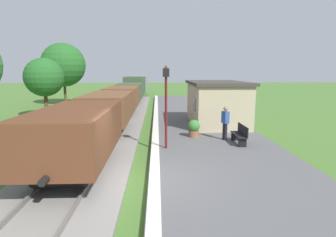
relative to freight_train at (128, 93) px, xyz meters
name	(u,v)px	position (x,y,z in m)	size (l,w,h in m)	color
ground_plane	(142,185)	(2.40, -18.82, -1.51)	(160.00, 160.00, 0.00)	#47702D
platform_slab	(239,180)	(5.60, -18.82, -1.38)	(6.00, 60.00, 0.25)	#565659
platform_edge_stripe	(155,178)	(2.80, -18.82, -1.25)	(0.36, 60.00, 0.01)	silver
track_ballast	(68,185)	(0.00, -18.82, -1.45)	(3.80, 60.00, 0.12)	gray
rail_near	(90,181)	(0.72, -18.82, -1.32)	(0.07, 60.00, 0.14)	slate
rail_far	(45,181)	(-0.72, -18.82, -1.32)	(0.07, 60.00, 0.14)	slate
freight_train	(128,93)	(0.00, 0.00, 0.00)	(2.50, 39.20, 2.72)	brown
station_hut	(216,103)	(6.80, -9.67, 0.15)	(3.50, 5.80, 2.78)	tan
bench_near_hut	(240,134)	(6.87, -14.75, -0.78)	(0.42, 1.50, 0.91)	black
person_waiting	(225,122)	(6.32, -13.98, -0.32)	(0.35, 0.44, 1.71)	black
potted_planter	(194,128)	(4.83, -13.30, -0.78)	(0.64, 0.64, 0.92)	brown
lamp_post_near	(166,92)	(3.29, -15.36, 1.30)	(0.28, 0.28, 3.70)	#591414
tree_trackside_far	(44,77)	(-5.90, -5.53, 1.70)	(3.00, 3.00, 4.72)	#4C3823
tree_field_left	(63,65)	(-7.35, 3.36, 2.85)	(4.74, 4.74, 6.73)	#4C3823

